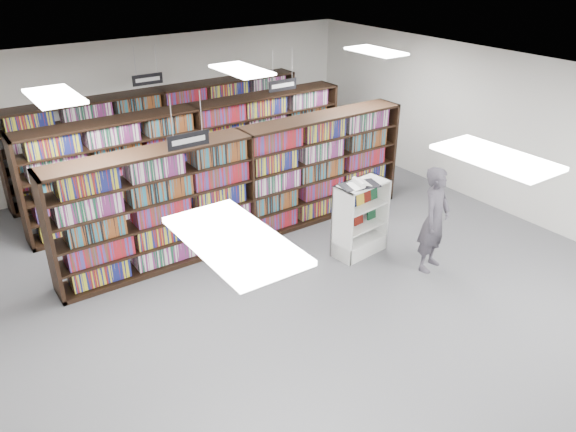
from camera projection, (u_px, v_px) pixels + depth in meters
floor at (310, 285)px, 9.21m from camera, size 12.00×12.00×0.00m
ceiling at (314, 92)px, 7.79m from camera, size 10.00×12.00×0.10m
wall_back at (156, 108)px, 12.92m from camera, size 10.00×0.10×3.20m
wall_right at (515, 137)px, 11.05m from camera, size 0.10×12.00×3.20m
bookshelf_row_near at (246, 187)px, 10.22m from camera, size 7.00×0.60×2.10m
bookshelf_row_mid at (197, 155)px, 11.69m from camera, size 7.00×0.60×2.10m
bookshelf_row_far at (164, 134)px, 12.94m from camera, size 7.00×0.60×2.10m
aisle_sign_left at (188, 139)px, 8.06m from camera, size 0.65×0.02×0.80m
aisle_sign_right at (283, 84)px, 11.06m from camera, size 0.65×0.02×0.80m
aisle_sign_center at (147, 78)px, 11.51m from camera, size 0.65×0.02×0.80m
troffer_front_left at (234, 240)px, 4.07m from camera, size 0.60×1.20×0.04m
troffer_front_center at (496, 157)px, 5.60m from camera, size 0.60×1.20×0.04m
troffer_back_left at (54, 96)px, 7.75m from camera, size 0.60×1.20×0.04m
troffer_back_center at (242, 70)px, 9.28m from camera, size 0.60×1.20×0.04m
troffer_back_right at (376, 51)px, 10.81m from camera, size 0.60×1.20×0.04m
endcap_display at (358, 229)px, 10.01m from camera, size 1.02×0.59×1.36m
open_book at (359, 184)px, 9.47m from camera, size 0.73×0.52×0.13m
shopper at (435, 220)px, 9.33m from camera, size 0.78×0.63×1.84m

